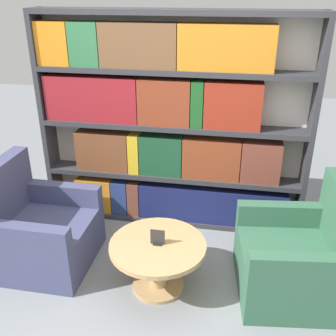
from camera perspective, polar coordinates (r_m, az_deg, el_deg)
ground_plane at (r=3.38m, az=-3.60°, el=-19.46°), size 14.00×14.00×0.00m
bookshelf at (r=3.97m, az=0.05°, el=6.08°), size 2.70×0.30×2.17m
armchair_left at (r=3.83m, az=-18.24°, el=-8.75°), size 0.86×0.85×0.97m
armchair_right at (r=3.48m, az=18.42°, el=-12.49°), size 0.95×0.95×0.97m
coffee_table at (r=3.34m, az=-1.48°, el=-12.70°), size 0.80×0.80×0.45m
table_sign at (r=3.23m, az=-1.52°, el=-10.15°), size 0.12×0.06×0.13m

